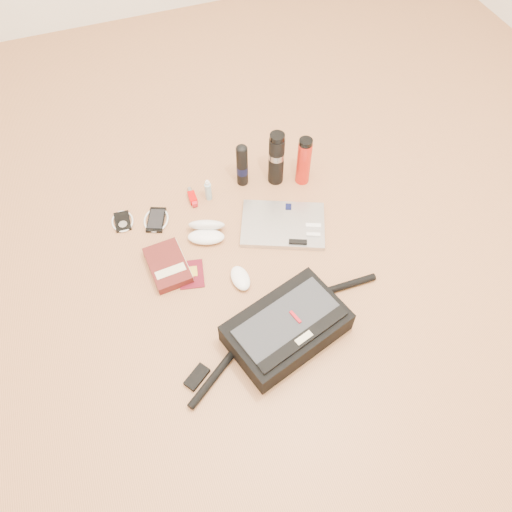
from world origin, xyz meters
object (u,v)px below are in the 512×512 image
at_px(laptop, 283,225).
at_px(book, 168,265).
at_px(messenger_bag, 286,328).
at_px(thermos_red, 304,161).
at_px(thermos_black, 276,158).

bearing_deg(laptop, book, -152.44).
bearing_deg(messenger_bag, thermos_red, 45.58).
bearing_deg(messenger_bag, laptop, 52.18).
height_order(messenger_bag, laptop, messenger_bag).
xyz_separation_m(laptop, thermos_black, (0.07, 0.26, 0.12)).
xyz_separation_m(messenger_bag, book, (-0.32, 0.43, -0.03)).
relative_size(laptop, thermos_red, 1.74).
relative_size(messenger_bag, thermos_black, 3.12).
bearing_deg(thermos_red, book, -159.51).
bearing_deg(laptop, messenger_bag, -87.63).
bearing_deg(thermos_black, laptop, -104.47).
distance_m(book, thermos_black, 0.65).
distance_m(messenger_bag, thermos_red, 0.77).
xyz_separation_m(thermos_black, thermos_red, (0.11, -0.04, -0.02)).
bearing_deg(messenger_bag, thermos_black, 54.45).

